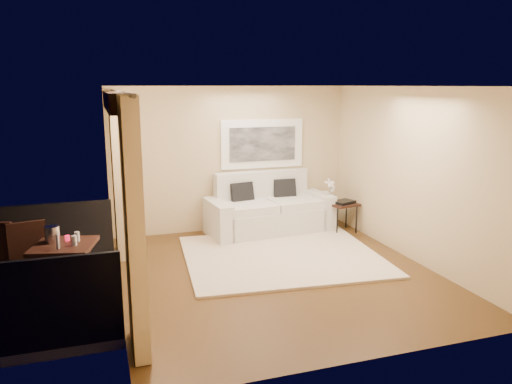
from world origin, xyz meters
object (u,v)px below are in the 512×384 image
side_table (342,206)px  bistro_table (64,250)px  balcony_chair_near (29,257)px  sofa (268,211)px  ice_bucket (52,234)px  orchid (330,190)px

side_table → bistro_table: bearing=-158.2°
side_table → balcony_chair_near: 5.49m
sofa → side_table: sofa is taller
balcony_chair_near → bistro_table: bearing=-41.4°
bistro_table → balcony_chair_near: balcony_chair_near is taller
sofa → ice_bucket: size_ratio=11.96×
orchid → ice_bucket: ice_bucket is taller
sofa → side_table: size_ratio=4.04×
side_table → orchid: 0.38m
side_table → ice_bucket: 5.26m
balcony_chair_near → ice_bucket: size_ratio=5.23×
side_table → balcony_chair_near: (-5.23, -1.67, 0.13)m
orchid → balcony_chair_near: size_ratio=0.43×
orchid → ice_bucket: (-4.75, -1.97, 0.15)m
sofa → orchid: bearing=-17.7°
balcony_chair_near → orchid: bearing=9.7°
side_table → bistro_table: (-4.80, -1.92, 0.26)m
side_table → balcony_chair_near: bearing=-162.3°
sofa → ice_bucket: sofa is taller
ice_bucket → sofa: bearing=31.7°
sofa → balcony_chair_near: size_ratio=2.29×
balcony_chair_near → side_table: bearing=7.3°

